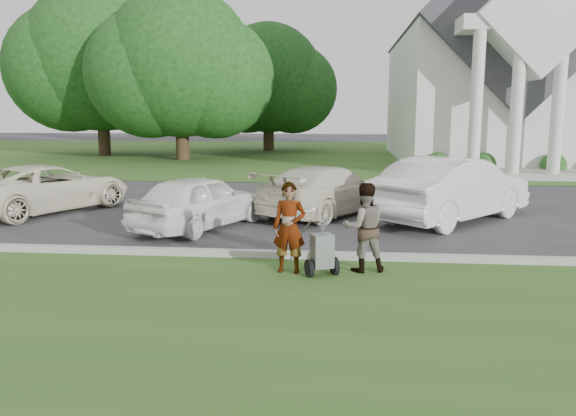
# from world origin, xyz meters

# --- Properties ---
(ground) EXTENTS (120.00, 120.00, 0.00)m
(ground) POSITION_xyz_m (0.00, 0.00, 0.00)
(ground) COLOR #333335
(ground) RESTS_ON ground
(grass_strip) EXTENTS (80.00, 7.00, 0.01)m
(grass_strip) POSITION_xyz_m (0.00, -3.00, 0.01)
(grass_strip) COLOR #2E541D
(grass_strip) RESTS_ON ground
(church_lawn) EXTENTS (80.00, 30.00, 0.01)m
(church_lawn) POSITION_xyz_m (0.00, 27.00, 0.01)
(church_lawn) COLOR #2E541D
(church_lawn) RESTS_ON ground
(curb) EXTENTS (80.00, 0.18, 0.15)m
(curb) POSITION_xyz_m (0.00, 0.55, 0.07)
(curb) COLOR #9E9E93
(curb) RESTS_ON ground
(church) EXTENTS (9.19, 19.00, 24.10)m
(church) POSITION_xyz_m (9.00, 23.11, 5.94)
(church) COLOR white
(church) RESTS_ON ground
(tree_left) EXTENTS (10.63, 8.40, 9.71)m
(tree_left) POSITION_xyz_m (-8.01, 21.99, 5.11)
(tree_left) COLOR #332316
(tree_left) RESTS_ON ground
(tree_far) EXTENTS (11.64, 9.20, 10.73)m
(tree_far) POSITION_xyz_m (-14.01, 24.99, 5.69)
(tree_far) COLOR #332316
(tree_far) RESTS_ON ground
(tree_back) EXTENTS (9.61, 7.60, 8.89)m
(tree_back) POSITION_xyz_m (-4.01, 29.99, 4.73)
(tree_back) COLOR #332316
(tree_back) RESTS_ON ground
(striping_cart) EXTENTS (0.83, 1.15, 0.99)m
(striping_cart) POSITION_xyz_m (0.88, -0.54, 0.43)
(striping_cart) COLOR black
(striping_cart) RESTS_ON ground
(person_left) EXTENTS (0.62, 0.45, 1.60)m
(person_left) POSITION_xyz_m (0.30, -0.40, 0.80)
(person_left) COLOR #999999
(person_left) RESTS_ON ground
(person_right) EXTENTS (0.88, 0.75, 1.58)m
(person_right) POSITION_xyz_m (1.60, -0.20, 0.79)
(person_right) COLOR #999999
(person_right) RESTS_ON ground
(parking_meter_near) EXTENTS (0.10, 0.09, 1.36)m
(parking_meter_near) POSITION_xyz_m (0.28, 0.30, 0.86)
(parking_meter_near) COLOR gray
(parking_meter_near) RESTS_ON ground
(car_a) EXTENTS (4.08, 5.30, 1.34)m
(car_a) POSITION_xyz_m (-7.09, 5.11, 0.67)
(car_a) COLOR #F0EACC
(car_a) RESTS_ON ground
(car_b) EXTENTS (3.10, 4.20, 1.33)m
(car_b) POSITION_xyz_m (-2.21, 3.19, 0.67)
(car_b) COLOR white
(car_b) RESTS_ON ground
(car_c) EXTENTS (4.08, 4.96, 1.35)m
(car_c) POSITION_xyz_m (0.79, 5.32, 0.68)
(car_c) COLOR beige
(car_c) RESTS_ON ground
(car_d) EXTENTS (4.69, 4.91, 1.66)m
(car_d) POSITION_xyz_m (4.06, 4.73, 0.83)
(car_d) COLOR silver
(car_d) RESTS_ON ground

